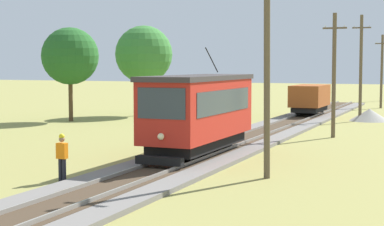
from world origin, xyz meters
The scene contains 10 objects.
red_tram centered at (0.00, 17.74, 2.19)m, with size 2.60×8.54×4.79m.
freight_car centered at (0.00, 41.79, 1.56)m, with size 2.40×5.20×2.31m.
utility_pole_near_tram centered at (4.24, 14.02, 4.34)m, with size 1.40×0.50×8.50m.
utility_pole_mid centered at (4.24, 28.34, 3.75)m, with size 1.40×0.34×7.30m.
utility_pole_far centered at (4.24, 39.89, 4.11)m, with size 1.40×0.38×8.03m.
utility_pole_distant centered at (4.24, 55.11, 3.70)m, with size 1.40×0.50×7.21m.
gravel_pile centered at (4.90, 40.31, 0.46)m, with size 3.04×3.04×0.93m, color #9E998E.
track_worker centered at (-2.52, 10.54, 0.98)m, with size 0.38×0.24×1.78m.
tree_left_near centered at (-13.30, 38.21, 5.15)m, with size 4.81×4.81×7.56m.
tree_left_far centered at (-16.06, 31.39, 4.93)m, with size 4.33×4.33×7.11m.
Camera 1 is at (10.62, -8.47, 4.33)m, focal length 58.11 mm.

